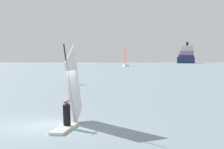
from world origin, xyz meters
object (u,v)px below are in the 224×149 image
Objects in this scene: windsurfer at (70,103)px; channel_buoy at (72,78)px; small_sailboat at (126,64)px; cargo_ship at (187,59)px.

windsurfer reaches higher than channel_buoy.
channel_buoy is at bearing -17.05° from small_sailboat.
windsurfer is at bearing -15.59° from small_sailboat.
windsurfer is 0.03× the size of cargo_ship.
windsurfer is at bearing -81.09° from channel_buoy.
small_sailboat reaches higher than channel_buoy.
small_sailboat is at bearing -3.96° from cargo_ship.
small_sailboat reaches higher than windsurfer.
cargo_ship is (80.70, 618.07, 6.05)m from windsurfer.
windsurfer is 32.90m from channel_buoy.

